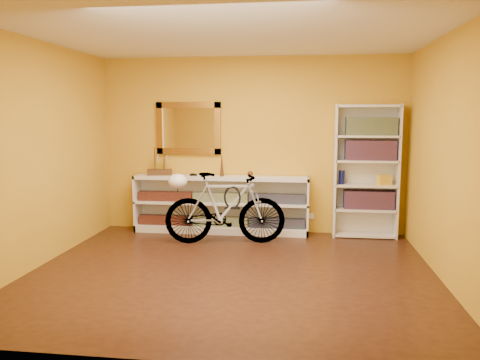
# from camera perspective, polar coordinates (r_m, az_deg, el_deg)

# --- Properties ---
(floor) EXTENTS (4.50, 4.00, 0.01)m
(floor) POSITION_cam_1_polar(r_m,az_deg,el_deg) (5.47, -0.98, -10.96)
(floor) COLOR black
(floor) RESTS_ON ground
(ceiling) EXTENTS (4.50, 4.00, 0.01)m
(ceiling) POSITION_cam_1_polar(r_m,az_deg,el_deg) (5.25, -1.05, 17.14)
(ceiling) COLOR silver
(ceiling) RESTS_ON ground
(back_wall) EXTENTS (4.50, 0.01, 2.60)m
(back_wall) POSITION_cam_1_polar(r_m,az_deg,el_deg) (7.18, 1.38, 4.15)
(back_wall) COLOR gold
(back_wall) RESTS_ON ground
(left_wall) EXTENTS (0.01, 4.00, 2.60)m
(left_wall) POSITION_cam_1_polar(r_m,az_deg,el_deg) (5.97, -22.99, 2.82)
(left_wall) COLOR gold
(left_wall) RESTS_ON ground
(right_wall) EXTENTS (0.01, 4.00, 2.60)m
(right_wall) POSITION_cam_1_polar(r_m,az_deg,el_deg) (5.35, 23.63, 2.30)
(right_wall) COLOR gold
(right_wall) RESTS_ON ground
(gilt_mirror) EXTENTS (0.98, 0.06, 0.78)m
(gilt_mirror) POSITION_cam_1_polar(r_m,az_deg,el_deg) (7.30, -6.13, 6.13)
(gilt_mirror) COLOR brown
(gilt_mirror) RESTS_ON back_wall
(wall_socket) EXTENTS (0.09, 0.02, 0.09)m
(wall_socket) POSITION_cam_1_polar(r_m,az_deg,el_deg) (7.26, 8.43, -4.26)
(wall_socket) COLOR silver
(wall_socket) RESTS_ON back_wall
(console_unit) EXTENTS (2.60, 0.35, 0.85)m
(console_unit) POSITION_cam_1_polar(r_m,az_deg,el_deg) (7.16, -2.30, -2.92)
(console_unit) COLOR silver
(console_unit) RESTS_ON floor
(cd_row_lower) EXTENTS (2.50, 0.13, 0.14)m
(cd_row_lower) POSITION_cam_1_polar(r_m,az_deg,el_deg) (7.20, -2.31, -4.95)
(cd_row_lower) COLOR black
(cd_row_lower) RESTS_ON console_unit
(cd_row_upper) EXTENTS (2.50, 0.13, 0.14)m
(cd_row_upper) POSITION_cam_1_polar(r_m,az_deg,el_deg) (7.13, -2.33, -2.08)
(cd_row_upper) COLOR navy
(cd_row_upper) RESTS_ON console_unit
(model_ship) EXTENTS (0.38, 0.20, 0.43)m
(model_ship) POSITION_cam_1_polar(r_m,az_deg,el_deg) (7.29, -9.54, 2.24)
(model_ship) COLOR #3E2411
(model_ship) RESTS_ON console_unit
(toy_car) EXTENTS (0.00, 0.00, 0.00)m
(toy_car) POSITION_cam_1_polar(r_m,az_deg,el_deg) (7.18, -5.56, 0.51)
(toy_car) COLOR black
(toy_car) RESTS_ON console_unit
(bronze_ornament) EXTENTS (0.06, 0.06, 0.36)m
(bronze_ornament) POSITION_cam_1_polar(r_m,az_deg,el_deg) (7.08, -2.17, 1.88)
(bronze_ornament) COLOR #542F1C
(bronze_ornament) RESTS_ON console_unit
(decorative_orb) EXTENTS (0.08, 0.08, 0.08)m
(decorative_orb) POSITION_cam_1_polar(r_m,az_deg,el_deg) (7.03, 1.22, 0.73)
(decorative_orb) COLOR #542F1C
(decorative_orb) RESTS_ON console_unit
(bookcase) EXTENTS (0.90, 0.30, 1.90)m
(bookcase) POSITION_cam_1_polar(r_m,az_deg,el_deg) (7.06, 14.72, 0.99)
(bookcase) COLOR silver
(bookcase) RESTS_ON floor
(book_row_a) EXTENTS (0.70, 0.22, 0.26)m
(book_row_a) POSITION_cam_1_polar(r_m,az_deg,el_deg) (7.13, 15.01, -2.26)
(book_row_a) COLOR maroon
(book_row_a) RESTS_ON bookcase
(book_row_b) EXTENTS (0.70, 0.22, 0.28)m
(book_row_b) POSITION_cam_1_polar(r_m,az_deg,el_deg) (7.04, 15.21, 3.44)
(book_row_b) COLOR maroon
(book_row_b) RESTS_ON bookcase
(book_row_c) EXTENTS (0.70, 0.22, 0.25)m
(book_row_c) POSITION_cam_1_polar(r_m,az_deg,el_deg) (7.03, 15.30, 6.17)
(book_row_c) COLOR navy
(book_row_c) RESTS_ON bookcase
(travel_mug) EXTENTS (0.09, 0.09, 0.20)m
(travel_mug) POSITION_cam_1_polar(r_m,az_deg,el_deg) (7.02, 11.96, 0.32)
(travel_mug) COLOR #151D95
(travel_mug) RESTS_ON bookcase
(red_tin) EXTENTS (0.17, 0.17, 0.17)m
(red_tin) POSITION_cam_1_polar(r_m,az_deg,el_deg) (7.03, 13.23, 5.90)
(red_tin) COLOR maroon
(red_tin) RESTS_ON bookcase
(yellow_bag) EXTENTS (0.22, 0.18, 0.14)m
(yellow_bag) POSITION_cam_1_polar(r_m,az_deg,el_deg) (7.07, 16.74, -0.00)
(yellow_bag) COLOR yellow
(yellow_bag) RESTS_ON bookcase
(bicycle) EXTENTS (0.69, 1.72, 0.98)m
(bicycle) POSITION_cam_1_polar(r_m,az_deg,el_deg) (6.54, -1.78, -3.36)
(bicycle) COLOR silver
(bicycle) RESTS_ON floor
(helmet) EXTENTS (0.26, 0.25, 0.20)m
(helmet) POSITION_cam_1_polar(r_m,az_deg,el_deg) (6.51, -7.42, -0.14)
(helmet) COLOR white
(helmet) RESTS_ON bicycle
(u_lock) EXTENTS (0.23, 0.02, 0.23)m
(u_lock) POSITION_cam_1_polar(r_m,az_deg,el_deg) (6.51, -0.92, -2.09)
(u_lock) COLOR black
(u_lock) RESTS_ON bicycle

